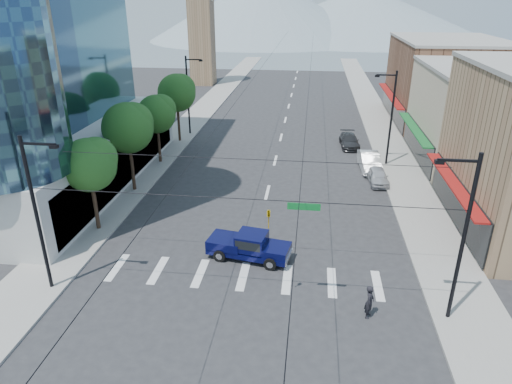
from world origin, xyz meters
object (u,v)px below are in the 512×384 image
pickup_truck (249,245)px  pedestrian (369,302)px  parked_car_near (378,176)px  parked_car_far (349,141)px  parked_car_mid (369,161)px

pickup_truck → pedestrian: size_ratio=2.96×
pedestrian → parked_car_near: bearing=8.3°
parked_car_near → parked_car_far: size_ratio=0.85×
parked_car_near → parked_car_mid: 3.38m
pedestrian → parked_car_far: size_ratio=0.40×
parked_car_far → pedestrian: bearing=-95.2°
pedestrian → parked_car_near: size_ratio=0.47×
pickup_truck → parked_car_far: (7.75, 23.85, -0.25)m
pedestrian → parked_car_far: (0.84, 28.73, -0.25)m
pickup_truck → parked_car_mid: (9.17, 17.01, -0.11)m
pedestrian → parked_car_mid: bearing=10.5°
pickup_truck → parked_car_near: bearing=65.1°
parked_car_near → parked_car_far: (-1.80, 10.21, -0.00)m
pickup_truck → parked_car_mid: pickup_truck is taller
parked_car_mid → parked_car_far: (-1.42, 6.85, -0.14)m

